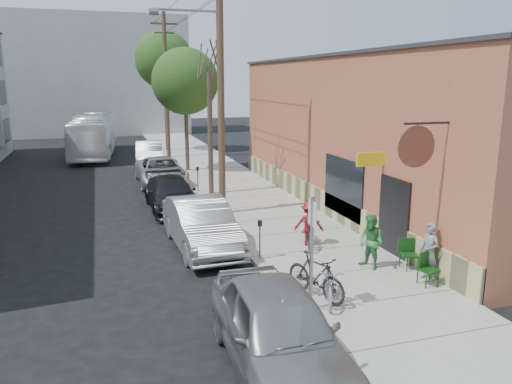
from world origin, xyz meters
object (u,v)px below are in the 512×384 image
object	(u,v)px
parking_meter_near	(260,233)
car_0	(279,330)
sign_post	(312,243)
tree_leafy_far	(164,60)
bus	(94,135)
patron_grey	(429,251)
parked_bike_b	(329,283)
parking_meter_far	(198,175)
tree_leafy_mid	(185,81)
cyclist	(309,223)
patio_chair_a	(409,254)
patio_chair_b	(428,270)
car_4	(149,154)
patron_green	(371,242)
utility_pole_near	(219,85)
car_1	(201,225)
tree_bare	(210,134)
car_2	(172,194)
car_3	(161,171)
parked_bike_a	(316,276)

from	to	relation	value
parking_meter_near	car_0	size ratio (longest dim) A/B	0.25
sign_post	tree_leafy_far	bearing A→B (deg)	89.12
car_0	bus	xyz separation A→B (m)	(-3.49, 30.91, 0.68)
tree_leafy_far	patron_grey	size ratio (longest dim) A/B	5.56
parked_bike_b	parking_meter_far	bearing A→B (deg)	115.68
car_0	parked_bike_b	bearing A→B (deg)	48.08
tree_leafy_mid	cyclist	bearing A→B (deg)	-84.73
patron_grey	parked_bike_b	distance (m)	3.26
patron_grey	tree_leafy_mid	bearing A→B (deg)	-179.30
patio_chair_a	patio_chair_b	distance (m)	1.21
car_4	sign_post	bearing A→B (deg)	-81.59
bus	patron_green	bearing A→B (deg)	-69.02
patio_chair_b	cyclist	distance (m)	4.45
parking_meter_far	tree_leafy_mid	world-z (taller)	tree_leafy_mid
utility_pole_near	car_0	world-z (taller)	utility_pole_near
utility_pole_near	car_0	bearing A→B (deg)	-97.95
tree_leafy_far	car_1	xyz separation A→B (m)	(-2.00, -23.68, -6.24)
tree_bare	patron_green	bearing A→B (deg)	-78.35
parking_meter_near	car_2	bearing A→B (deg)	102.79
parking_meter_far	patio_chair_b	bearing A→B (deg)	-74.41
tree_leafy_mid	patron_green	size ratio (longest dim) A/B	4.52
patio_chair_a	car_3	xyz separation A→B (m)	(-5.39, 15.15, 0.14)
car_3	car_4	world-z (taller)	car_4
patio_chair_a	parking_meter_near	bearing A→B (deg)	175.39
parking_meter_far	patron_green	bearing A→B (deg)	-76.35
patron_green	tree_leafy_far	bearing A→B (deg)	164.34
patron_grey	car_4	world-z (taller)	patron_grey
parking_meter_far	patio_chair_a	world-z (taller)	parking_meter_far
patio_chair_a	cyclist	world-z (taller)	cyclist
utility_pole_near	parked_bike_a	distance (m)	10.00
tree_leafy_far	parked_bike_b	size ratio (longest dim) A/B	5.10
car_0	patron_grey	bearing A→B (deg)	28.45
cyclist	car_2	world-z (taller)	cyclist
car_2	patron_grey	bearing A→B (deg)	-62.80
tree_bare	car_4	xyz separation A→B (m)	(-2.00, 10.06, -2.26)
parked_bike_b	bus	xyz separation A→B (m)	(-5.67, 28.63, 0.92)
utility_pole_near	car_3	distance (m)	8.85
tree_leafy_mid	parked_bike_b	world-z (taller)	tree_leafy_mid
tree_leafy_far	bus	xyz separation A→B (m)	(-5.49, -0.38, -5.54)
car_1	car_0	bearing A→B (deg)	-92.57
parking_meter_far	tree_leafy_far	world-z (taller)	tree_leafy_far
cyclist	car_0	bearing A→B (deg)	86.95
utility_pole_near	parked_bike_a	bearing A→B (deg)	-87.77
car_1	car_3	world-z (taller)	car_1
parking_meter_near	patron_grey	bearing A→B (deg)	-37.01
tree_leafy_mid	car_1	world-z (taller)	tree_leafy_mid
tree_bare	cyclist	xyz separation A→B (m)	(1.43, -8.69, -2.15)
tree_leafy_far	car_2	distance (m)	19.41
car_0	car_2	world-z (taller)	car_0
patron_grey	parked_bike_a	distance (m)	3.48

